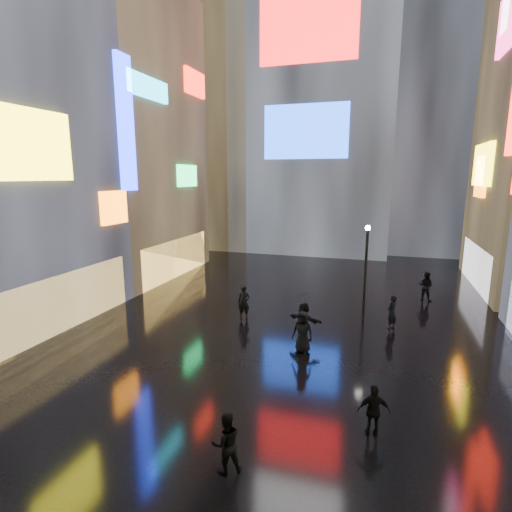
% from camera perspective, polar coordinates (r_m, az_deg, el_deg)
% --- Properties ---
extents(ground, '(140.00, 140.00, 0.00)m').
position_cam_1_polar(ground, '(23.54, 5.96, -8.30)').
color(ground, black).
rests_on(ground, ground).
extents(building_left_far, '(10.28, 12.00, 22.00)m').
position_cam_1_polar(building_left_far, '(34.54, -19.34, 15.87)').
color(building_left_far, black).
rests_on(building_left_far, ground).
extents(tower_main, '(16.00, 14.20, 42.00)m').
position_cam_1_polar(tower_main, '(48.12, 9.14, 27.04)').
color(tower_main, black).
rests_on(tower_main, ground).
extents(tower_flank_right, '(12.00, 12.00, 34.00)m').
position_cam_1_polar(tower_flank_right, '(48.82, 24.47, 21.15)').
color(tower_flank_right, black).
rests_on(tower_flank_right, ground).
extents(tower_flank_left, '(10.00, 10.00, 26.00)m').
position_cam_1_polar(tower_flank_left, '(47.71, -5.39, 17.46)').
color(tower_flank_left, black).
rests_on(tower_flank_left, ground).
extents(lamp_far, '(0.30, 0.30, 5.20)m').
position_cam_1_polar(lamp_far, '(23.48, 15.42, -1.23)').
color(lamp_far, black).
rests_on(lamp_far, ground).
extents(pedestrian_1, '(1.06, 1.02, 1.73)m').
position_cam_1_polar(pedestrian_1, '(11.85, -4.31, -25.07)').
color(pedestrian_1, black).
rests_on(pedestrian_1, ground).
extents(pedestrian_3, '(1.04, 0.60, 1.66)m').
position_cam_1_polar(pedestrian_3, '(13.62, 16.49, -20.41)').
color(pedestrian_3, black).
rests_on(pedestrian_3, ground).
extents(pedestrian_4, '(1.01, 0.72, 1.92)m').
position_cam_1_polar(pedestrian_4, '(18.52, 6.69, -10.71)').
color(pedestrian_4, black).
rests_on(pedestrian_4, ground).
extents(pedestrian_5, '(1.84, 1.10, 1.89)m').
position_cam_1_polar(pedestrian_5, '(19.82, 6.85, -9.26)').
color(pedestrian_5, black).
rests_on(pedestrian_5, ground).
extents(pedestrian_6, '(0.73, 0.52, 1.89)m').
position_cam_1_polar(pedestrian_6, '(22.48, -1.74, -6.65)').
color(pedestrian_6, black).
rests_on(pedestrian_6, ground).
extents(pedestrian_7, '(1.11, 1.00, 1.88)m').
position_cam_1_polar(pedestrian_7, '(27.96, 23.07, -3.98)').
color(pedestrian_7, black).
rests_on(pedestrian_7, ground).
extents(umbrella_2, '(1.07, 1.05, 0.88)m').
position_cam_1_polar(umbrella_2, '(18.04, 6.80, -6.57)').
color(umbrella_2, black).
rests_on(umbrella_2, pedestrian_4).
extents(pedestrian_8, '(0.73, 0.79, 1.81)m').
position_cam_1_polar(pedestrian_8, '(22.21, 18.84, -7.63)').
color(pedestrian_8, black).
rests_on(pedestrian_8, ground).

